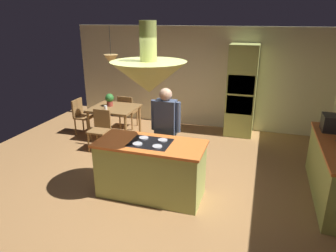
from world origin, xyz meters
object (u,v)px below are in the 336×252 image
(kitchen_island, at_px, (151,169))
(chair_facing_island, at_px, (100,127))
(dining_table, at_px, (114,111))
(chair_at_corner, at_px, (81,114))
(chair_by_back_wall, at_px, (127,110))
(oven_tower, at_px, (241,91))
(cup_on_table, at_px, (106,108))
(person_at_island, at_px, (166,128))
(potted_plant_on_table, at_px, (110,99))

(kitchen_island, distance_m, chair_facing_island, 2.21)
(dining_table, height_order, chair_facing_island, chair_facing_island)
(kitchen_island, height_order, chair_at_corner, kitchen_island)
(kitchen_island, distance_m, chair_by_back_wall, 3.26)
(oven_tower, bearing_deg, chair_at_corner, -162.86)
(kitchen_island, relative_size, chair_by_back_wall, 1.97)
(chair_by_back_wall, xyz_separation_m, cup_on_table, (-0.09, -0.92, 0.30))
(oven_tower, bearing_deg, kitchen_island, -108.73)
(chair_facing_island, bearing_deg, kitchen_island, -39.77)
(person_at_island, xyz_separation_m, chair_facing_island, (-1.74, 0.75, -0.44))
(kitchen_island, bearing_deg, chair_by_back_wall, 121.40)
(oven_tower, distance_m, potted_plant_on_table, 3.14)
(chair_at_corner, bearing_deg, dining_table, -90.00)
(chair_by_back_wall, bearing_deg, dining_table, 90.00)
(person_at_island, relative_size, chair_facing_island, 1.89)
(potted_plant_on_table, xyz_separation_m, cup_on_table, (0.05, -0.29, -0.12))
(oven_tower, height_order, dining_table, oven_tower)
(oven_tower, height_order, chair_by_back_wall, oven_tower)
(dining_table, relative_size, potted_plant_on_table, 3.52)
(kitchen_island, distance_m, oven_tower, 3.48)
(oven_tower, height_order, cup_on_table, oven_tower)
(dining_table, distance_m, person_at_island, 2.27)
(person_at_island, relative_size, cup_on_table, 18.25)
(person_at_island, bearing_deg, potted_plant_on_table, 141.45)
(oven_tower, xyz_separation_m, person_at_island, (-1.06, -2.58, -0.15))
(potted_plant_on_table, bearing_deg, dining_table, -23.18)
(chair_facing_island, distance_m, chair_by_back_wall, 1.37)
(oven_tower, relative_size, chair_facing_island, 2.50)
(kitchen_island, bearing_deg, cup_on_table, 133.84)
(dining_table, relative_size, chair_by_back_wall, 1.21)
(oven_tower, bearing_deg, person_at_island, -112.37)
(chair_at_corner, distance_m, cup_on_table, 0.90)
(person_at_island, distance_m, chair_facing_island, 1.94)
(potted_plant_on_table, bearing_deg, oven_tower, 20.24)
(kitchen_island, relative_size, chair_facing_island, 1.97)
(dining_table, distance_m, chair_by_back_wall, 0.70)
(chair_facing_island, relative_size, cup_on_table, 9.67)
(chair_facing_island, xyz_separation_m, potted_plant_on_table, (-0.14, 0.74, 0.42))
(oven_tower, bearing_deg, chair_by_back_wall, -170.71)
(kitchen_island, relative_size, person_at_island, 1.04)
(dining_table, xyz_separation_m, chair_facing_island, (0.00, -0.69, -0.16))
(chair_at_corner, relative_size, potted_plant_on_table, 2.90)
(kitchen_island, distance_m, potted_plant_on_table, 2.87)
(chair_facing_island, bearing_deg, cup_on_table, 101.69)
(chair_by_back_wall, bearing_deg, oven_tower, -170.71)
(chair_at_corner, distance_m, potted_plant_on_table, 0.88)
(chair_by_back_wall, distance_m, cup_on_table, 0.97)
(oven_tower, bearing_deg, cup_on_table, -154.58)
(kitchen_island, xyz_separation_m, chair_at_corner, (-2.61, 2.10, 0.04))
(kitchen_island, height_order, person_at_island, person_at_island)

